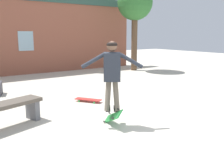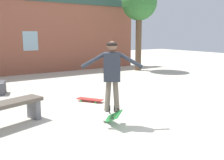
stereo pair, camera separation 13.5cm
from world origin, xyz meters
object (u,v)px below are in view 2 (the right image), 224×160
at_px(tree_right, 139,4).
at_px(skateboard_flipping, 113,117).
at_px(skateboard_resting, 90,99).
at_px(park_bench, 5,109).
at_px(skater, 112,70).

bearing_deg(tree_right, skateboard_flipping, -132.98).
bearing_deg(skateboard_resting, park_bench, 73.48).
bearing_deg(skateboard_flipping, park_bench, 68.85).
xyz_separation_m(skater, skateboard_resting, (0.47, 1.86, -1.10)).
height_order(skater, skateboard_flipping, skater).
xyz_separation_m(park_bench, skateboard_resting, (2.37, 0.76, -0.30)).
relative_size(skater, skateboard_flipping, 1.94).
bearing_deg(tree_right, skateboard_resting, -141.17).
distance_m(park_bench, skater, 2.34).
distance_m(park_bench, skateboard_flipping, 2.21).
height_order(park_bench, skater, skater).
relative_size(park_bench, skateboard_flipping, 2.18).
distance_m(skater, skateboard_resting, 2.21).
bearing_deg(park_bench, skateboard_resting, -0.34).
height_order(skateboard_flipping, skateboard_resting, skateboard_flipping).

